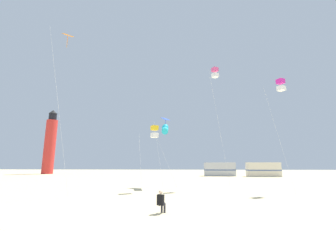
{
  "coord_description": "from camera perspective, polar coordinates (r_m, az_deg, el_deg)",
  "views": [
    {
      "loc": [
        1.57,
        -7.16,
        2.46
      ],
      "look_at": [
        0.46,
        11.25,
        6.31
      ],
      "focal_mm": 24.98,
      "sensor_mm": 36.0,
      "label": 1
    }
  ],
  "objects": [
    {
      "name": "kite_flyer_standing",
      "position": [
        12.74,
        -1.67,
        -20.13
      ],
      "size": [
        0.45,
        0.56,
        1.16
      ],
      "rotation": [
        0.0,
        0.0,
        2.82
      ],
      "color": "black",
      "rests_on": "ground"
    },
    {
      "name": "rv_van_silver",
      "position": [
        51.97,
        12.47,
        -12.69
      ],
      "size": [
        6.49,
        2.48,
        2.8
      ],
      "rotation": [
        0.0,
        0.0,
        -0.02
      ],
      "color": "#B7BABF",
      "rests_on": "ground"
    },
    {
      "name": "kite_diamond_orange",
      "position": [
        23.64,
        -23.43,
        16.1
      ],
      "size": [
        2.4,
        2.25,
        14.1
      ],
      "color": "silver",
      "rests_on": "ground"
    },
    {
      "name": "lighthouse_distant",
      "position": [
        69.17,
        -26.83,
        -6.06
      ],
      "size": [
        2.8,
        2.8,
        16.8
      ],
      "color": "red",
      "rests_on": "ground"
    },
    {
      "name": "kite_diamond_blue",
      "position": [
        27.82,
        -0.74,
        -1.43
      ],
      "size": [
        1.99,
        1.99,
        7.96
      ],
      "color": "silver",
      "rests_on": "ground"
    },
    {
      "name": "kite_box_rainbow",
      "position": [
        27.55,
        11.4,
        10.18
      ],
      "size": [
        1.76,
        1.35,
        13.26
      ],
      "color": "silver",
      "rests_on": "ground"
    },
    {
      "name": "kite_box_gold",
      "position": [
        22.43,
        -3.32,
        -3.96
      ],
      "size": [
        2.05,
        2.47,
        6.09
      ],
      "color": "silver",
      "rests_on": "ground"
    },
    {
      "name": "kite_tube_cyan",
      "position": [
        26.22,
        -0.71,
        -3.26
      ],
      "size": [
        2.62,
        2.64,
        7.05
      ],
      "color": "silver",
      "rests_on": "ground"
    },
    {
      "name": "rv_van_cream",
      "position": [
        52.05,
        22.21,
        -12.11
      ],
      "size": [
        6.45,
        2.36,
        2.8
      ],
      "rotation": [
        0.0,
        0.0,
        -0.0
      ],
      "color": "beige",
      "rests_on": "ground"
    },
    {
      "name": "kite_box_magenta",
      "position": [
        24.87,
        25.81,
        6.7
      ],
      "size": [
        1.97,
        1.97,
        10.43
      ],
      "color": "silver",
      "rests_on": "ground"
    }
  ]
}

